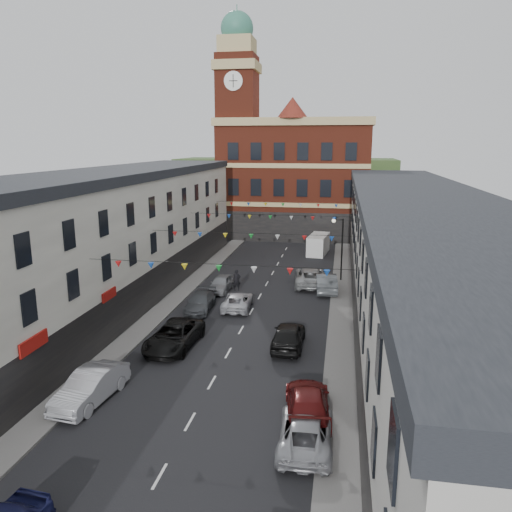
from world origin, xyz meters
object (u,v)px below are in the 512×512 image
Objects in this scene: car_left_b at (90,387)px; car_right_f at (310,277)px; car_left_d at (200,302)px; street_lamp at (340,241)px; pedestrian at (237,280)px; car_right_b at (306,431)px; moving_car at (237,301)px; car_right_d at (288,335)px; car_right_e at (326,282)px; white_van at (318,244)px; car_right_c at (307,403)px; car_left_c at (174,336)px; car_left_e at (221,283)px.

car_right_f reaches higher than car_left_b.
car_left_d is 0.78× the size of car_right_f.
car_right_f is at bearing 74.04° from car_left_b.
car_left_d is at bearing 90.52° from car_left_b.
street_lamp reaches higher than pedestrian.
car_left_d is 19.08m from car_right_b.
moving_car is (-5.22, -7.67, -0.18)m from car_right_f.
car_right_b is (11.00, -1.89, -0.13)m from car_left_b.
car_right_d is at bearing 121.35° from moving_car.
pedestrian is at bearing 70.43° from car_left_d.
car_right_e is at bearing 32.72° from car_left_d.
car_right_e is 9.00m from moving_car.
white_van is (9.55, 36.90, 0.31)m from car_left_b.
car_right_c is at bearing -59.68° from car_left_d.
car_left_c is 1.22× the size of car_left_d.
car_right_e is at bearing -95.88° from car_right_c.
car_right_b is 18.64m from moving_car.
car_right_d is (7.20, 1.25, 0.04)m from car_left_c.
car_left_e is at bearing -69.02° from car_right_b.
street_lamp is at bearing -112.53° from car_right_e.
car_right_f reaches higher than car_right_b.
car_right_d is at bearing 49.58° from car_left_b.
car_left_b is at bearing -92.70° from car_left_e.
car_left_c is 12.93m from car_right_b.
car_right_f is (-2.53, -1.85, -3.08)m from street_lamp.
car_left_d is 17.09m from car_right_c.
car_right_b is 0.84× the size of car_right_f.
car_left_d is (-10.55, -10.36, -3.23)m from street_lamp.
pedestrian reaches higher than car_left_c.
white_van reaches higher than car_right_f.
car_right_c is 1.02× the size of white_van.
car_right_d is at bearing 13.00° from car_left_c.
street_lamp is at bearing -71.33° from white_van.
car_right_e is (0.09, 21.11, 0.07)m from car_right_c.
pedestrian is (-7.71, 20.00, 0.20)m from car_right_c.
moving_car is at bearing -70.54° from car_right_b.
car_left_b is 7.54m from car_left_c.
car_left_e reaches higher than car_left_d.
white_van is at bearing 101.90° from street_lamp.
street_lamp is at bearing 29.08° from car_left_e.
car_left_b is at bearing 63.44° from car_right_f.
car_left_c is 1.08× the size of car_right_c.
car_right_c is (9.41, -14.27, 0.08)m from car_left_d.
white_van reaches higher than car_right_e.
street_lamp is 1.30× the size of car_left_d.
street_lamp reaches higher than car_left_b.
car_left_c is 1.35× the size of car_left_e.
street_lamp is 1.30× the size of moving_car.
car_left_b reaches higher than moving_car.
street_lamp is 27.12m from car_right_b.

